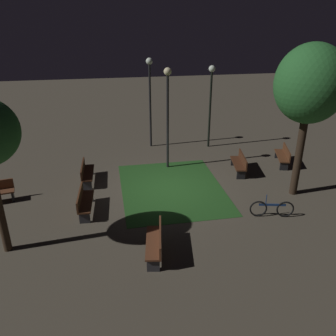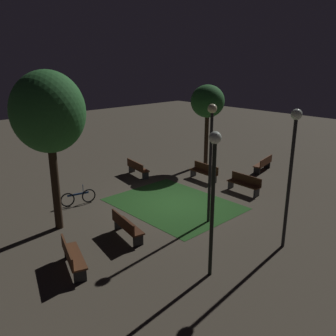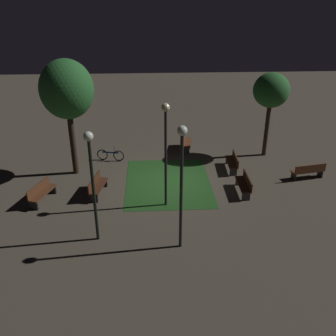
{
  "view_description": "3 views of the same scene",
  "coord_description": "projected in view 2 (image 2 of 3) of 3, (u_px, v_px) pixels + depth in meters",
  "views": [
    {
      "loc": [
        13.33,
        -2.53,
        7.0
      ],
      "look_at": [
        0.5,
        -0.16,
        1.22
      ],
      "focal_mm": 36.97,
      "sensor_mm": 36.0,
      "label": 1
    },
    {
      "loc": [
        -11.01,
        10.81,
        6.5
      ],
      "look_at": [
        0.71,
        -0.21,
        1.53
      ],
      "focal_mm": 37.99,
      "sensor_mm": 36.0,
      "label": 2
    },
    {
      "loc": [
        -17.28,
        1.1,
        8.91
      ],
      "look_at": [
        -0.84,
        0.16,
        1.19
      ],
      "focal_mm": 39.52,
      "sensor_mm": 36.0,
      "label": 3
    }
  ],
  "objects": [
    {
      "name": "ground_plane",
      "position": [
        175.0,
        203.0,
        16.66
      ],
      "size": [
        60.0,
        60.0,
        0.0
      ],
      "primitive_type": "plane",
      "color": "#4C4438"
    },
    {
      "name": "grass_lawn",
      "position": [
        174.0,
        204.0,
        16.56
      ],
      "size": [
        5.69,
        4.39,
        0.01
      ],
      "primitive_type": "cube",
      "color": "#23511E",
      "rests_on": "ground"
    },
    {
      "name": "bench_lawn_edge",
      "position": [
        244.0,
        183.0,
        17.93
      ],
      "size": [
        1.81,
        0.54,
        0.88
      ],
      "color": "#422314",
      "rests_on": "ground"
    },
    {
      "name": "bench_path_side",
      "position": [
        204.0,
        171.0,
        19.8
      ],
      "size": [
        1.83,
        0.59,
        0.88
      ],
      "color": "#512D19",
      "rests_on": "ground"
    },
    {
      "name": "bench_by_lamp",
      "position": [
        72.0,
        256.0,
        11.3
      ],
      "size": [
        1.86,
        1.01,
        0.88
      ],
      "color": "#512D19",
      "rests_on": "ground"
    },
    {
      "name": "bench_corner",
      "position": [
        137.0,
        168.0,
        20.42
      ],
      "size": [
        1.85,
        0.76,
        0.88
      ],
      "color": "brown",
      "rests_on": "ground"
    },
    {
      "name": "bench_front_right",
      "position": [
        264.0,
        164.0,
        21.25
      ],
      "size": [
        0.81,
        1.86,
        0.88
      ],
      "color": "brown",
      "rests_on": "ground"
    },
    {
      "name": "bench_back_row",
      "position": [
        126.0,
        226.0,
        13.34
      ],
      "size": [
        1.86,
        0.8,
        0.88
      ],
      "color": "#422314",
      "rests_on": "ground"
    },
    {
      "name": "tree_back_left",
      "position": [
        208.0,
        102.0,
        21.71
      ],
      "size": [
        2.07,
        2.07,
        5.0
      ],
      "color": "#38281C",
      "rests_on": "ground"
    },
    {
      "name": "tree_back_right",
      "position": [
        48.0,
        113.0,
        12.91
      ],
      "size": [
        2.71,
        2.71,
        6.14
      ],
      "color": "#2D2116",
      "rests_on": "ground"
    },
    {
      "name": "lamp_post_plaza_east",
      "position": [
        292.0,
        158.0,
        11.87
      ],
      "size": [
        0.36,
        0.36,
        4.95
      ],
      "color": "black",
      "rests_on": "ground"
    },
    {
      "name": "lamp_post_plaza_west",
      "position": [
        213.0,
        181.0,
        10.26
      ],
      "size": [
        0.36,
        0.36,
        4.57
      ],
      "color": "black",
      "rests_on": "ground"
    },
    {
      "name": "lamp_post_path_center",
      "position": [
        211.0,
        145.0,
        13.83
      ],
      "size": [
        0.36,
        0.36,
        4.87
      ],
      "color": "black",
      "rests_on": "ground"
    },
    {
      "name": "bicycle",
      "position": [
        78.0,
        197.0,
        16.43
      ],
      "size": [
        0.42,
        1.63,
        0.93
      ],
      "color": "black",
      "rests_on": "ground"
    }
  ]
}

